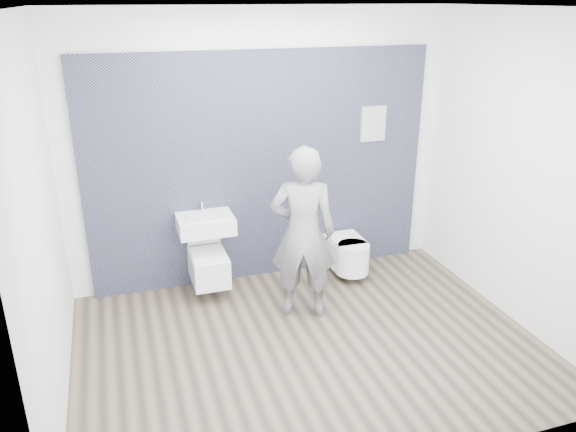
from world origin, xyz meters
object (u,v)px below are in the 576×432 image
object	(u,v)px
toilet_square	(209,265)
toilet_rounded	(348,254)
washbasin	(205,224)
visitor	(303,234)

from	to	relation	value
toilet_square	toilet_rounded	size ratio (longest dim) A/B	1.14
toilet_square	toilet_rounded	distance (m)	1.52
toilet_rounded	washbasin	bearing A→B (deg)	176.17
washbasin	toilet_square	xyz separation A→B (m)	(0.00, -0.05, -0.43)
washbasin	toilet_square	world-z (taller)	washbasin
toilet_rounded	visitor	distance (m)	1.11
toilet_square	visitor	bearing A→B (deg)	-39.46
toilet_square	visitor	distance (m)	1.14
toilet_rounded	toilet_square	bearing A→B (deg)	177.89
toilet_square	visitor	world-z (taller)	visitor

